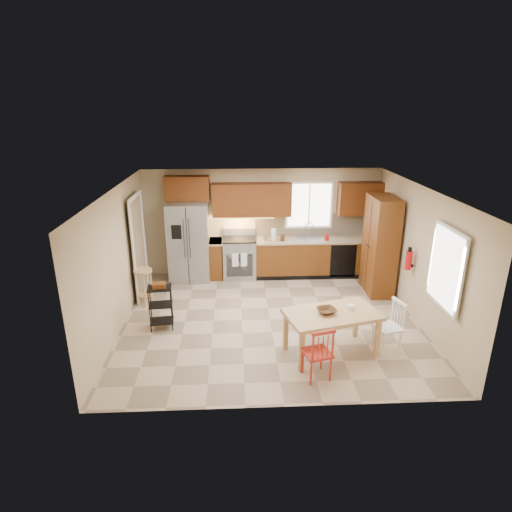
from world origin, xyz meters
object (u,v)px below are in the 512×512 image
at_px(refrigerator, 189,242).
at_px(fire_extinguisher, 409,260).
at_px(soap_bottle, 327,236).
at_px(utility_cart, 161,307).
at_px(table_jar, 351,308).
at_px(chair_white, 387,326).
at_px(table_bowl, 326,313).
at_px(dining_table, 331,333).
at_px(chair_red, 317,352).
at_px(pantry, 380,246).
at_px(bar_stool, 144,287).
at_px(range_stove, 239,258).

height_order(refrigerator, fire_extinguisher, refrigerator).
xyz_separation_m(soap_bottle, utility_cart, (-3.48, -2.32, -0.57)).
bearing_deg(table_jar, soap_bottle, 85.36).
relative_size(chair_white, table_bowl, 2.90).
bearing_deg(dining_table, table_jar, 1.41).
distance_m(chair_red, chair_white, 1.48).
xyz_separation_m(refrigerator, chair_white, (3.55, -3.27, -0.48)).
height_order(soap_bottle, table_jar, soap_bottle).
distance_m(fire_extinguisher, table_jar, 1.92).
bearing_deg(chair_white, chair_red, 103.77).
bearing_deg(dining_table, pantry, 42.85).
distance_m(soap_bottle, pantry, 1.31).
distance_m(pantry, utility_cart, 4.70).
bearing_deg(bar_stool, chair_red, -59.43).
relative_size(soap_bottle, table_jar, 1.60).
bearing_deg(fire_extinguisher, chair_white, -121.14).
relative_size(fire_extinguisher, bar_stool, 0.47).
bearing_deg(soap_bottle, dining_table, -100.03).
bearing_deg(refrigerator, table_bowl, -52.98).
bearing_deg(pantry, chair_white, -103.96).
height_order(pantry, chair_white, pantry).
xyz_separation_m(dining_table, bar_stool, (-3.40, 1.99, 0.02)).
height_order(refrigerator, pantry, pantry).
bearing_deg(pantry, range_stove, 161.71).
bearing_deg(chair_red, fire_extinguisher, 29.24).
xyz_separation_m(table_bowl, bar_stool, (-3.30, 1.99, -0.35)).
xyz_separation_m(pantry, chair_white, (-0.58, -2.35, -0.62)).
relative_size(dining_table, table_bowl, 4.94).
height_order(chair_white, utility_cart, chair_white).
bearing_deg(chair_white, table_bowl, 78.21).
bearing_deg(table_bowl, utility_cart, 160.80).
distance_m(chair_white, bar_stool, 4.76).
distance_m(chair_red, table_jar, 1.05).
distance_m(soap_bottle, table_bowl, 3.37).
bearing_deg(chair_white, refrigerator, 32.79).
bearing_deg(pantry, utility_cart, -162.26).
relative_size(range_stove, bar_stool, 1.21).
bearing_deg(chair_red, dining_table, 47.17).
relative_size(refrigerator, pantry, 0.87).
bearing_deg(utility_cart, chair_white, -19.78).
distance_m(refrigerator, dining_table, 4.25).
relative_size(table_bowl, utility_cart, 0.36).
xyz_separation_m(bar_stool, utility_cart, (0.50, -1.01, 0.04)).
xyz_separation_m(pantry, table_jar, (-1.21, -2.30, -0.29)).
distance_m(range_stove, fire_extinguisher, 3.83).
bearing_deg(table_jar, range_stove, 118.29).
xyz_separation_m(soap_bottle, bar_stool, (-3.98, -1.31, -0.61)).
distance_m(refrigerator, range_stove, 1.24).
height_order(range_stove, chair_red, range_stove).
distance_m(dining_table, bar_stool, 3.93).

